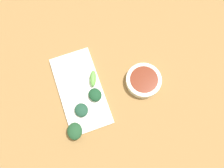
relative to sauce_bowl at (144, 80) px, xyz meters
The scene contains 7 objects.
tabletop 0.11m from the sauce_bowl, 15.10° to the right, with size 2.10×2.10×0.02m, color olive.
sauce_bowl is the anchor object (origin of this frame).
serving_plate 0.24m from the sauce_bowl, 11.37° to the right, with size 0.16×0.31×0.01m, color white.
broccoli_leafy_0 0.19m from the sauce_bowl, ahead, with size 0.05×0.05×0.02m, color #194729.
broccoli_leafy_1 0.26m from the sauce_bowl, ahead, with size 0.05×0.05×0.02m, color #204935.
broccoli_stalk_2 0.19m from the sauce_bowl, 21.26° to the right, with size 0.02×0.06×0.03m, color #65B14A.
broccoli_leafy_3 0.31m from the sauce_bowl, 17.37° to the left, with size 0.05×0.06×0.03m, color #204A2A.
Camera 1 is at (0.09, 0.22, 0.83)m, focal length 35.49 mm.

